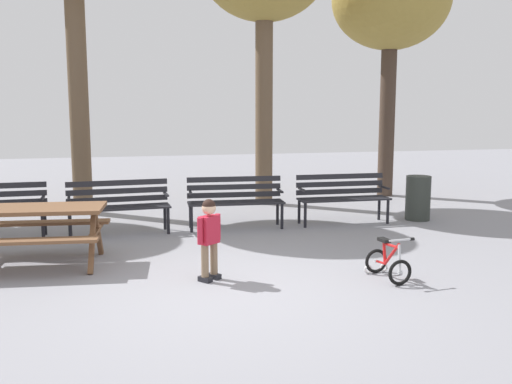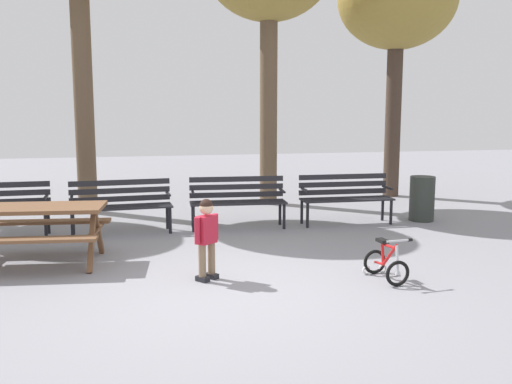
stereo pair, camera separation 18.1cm
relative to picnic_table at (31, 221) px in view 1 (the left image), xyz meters
The scene contains 9 objects.
ground 2.81m from the picnic_table, 35.90° to the right, with size 36.00×36.00×0.00m, color gray.
picnic_table is the anchor object (origin of this frame).
park_bench_left 2.00m from the picnic_table, 57.08° to the left, with size 1.63×0.56×0.85m.
park_bench_right 3.45m from the picnic_table, 29.71° to the left, with size 1.63×0.56×0.85m.
park_bench_far_right 5.16m from the picnic_table, 18.60° to the left, with size 1.61×0.49×0.85m.
child_standing 2.39m from the picnic_table, 28.63° to the right, with size 0.30×0.28×0.97m.
kids_bicycle 4.47m from the picnic_table, 20.91° to the right, with size 0.41×0.59×0.54m.
trash_bin 6.52m from the picnic_table, 14.05° to the left, with size 0.44×0.44×0.80m, color #2D332D.
tree_right 9.09m from the picnic_table, 31.79° to the left, with size 2.60×2.60×5.47m.
Camera 1 is at (-1.14, -5.99, 2.02)m, focal length 40.19 mm.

